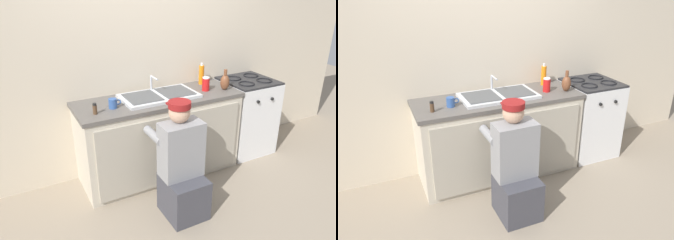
# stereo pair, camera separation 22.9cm
# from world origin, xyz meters

# --- Properties ---
(ground_plane) EXTENTS (12.00, 12.00, 0.00)m
(ground_plane) POSITION_xyz_m (0.00, 0.00, 0.00)
(ground_plane) COLOR gray
(back_wall) EXTENTS (6.00, 0.10, 2.50)m
(back_wall) POSITION_xyz_m (0.00, 0.65, 1.25)
(back_wall) COLOR beige
(back_wall) RESTS_ON ground_plane
(counter_cabinet) EXTENTS (1.74, 0.62, 0.87)m
(counter_cabinet) POSITION_xyz_m (0.00, 0.29, 0.44)
(counter_cabinet) COLOR beige
(counter_cabinet) RESTS_ON ground_plane
(countertop) EXTENTS (1.78, 0.62, 0.04)m
(countertop) POSITION_xyz_m (0.00, 0.30, 0.89)
(countertop) COLOR #5B5651
(countertop) RESTS_ON counter_cabinet
(sink_double_basin) EXTENTS (0.80, 0.44, 0.19)m
(sink_double_basin) POSITION_xyz_m (0.00, 0.30, 0.93)
(sink_double_basin) COLOR silver
(sink_double_basin) RESTS_ON countertop
(stove_range) EXTENTS (0.60, 0.62, 0.94)m
(stove_range) POSITION_xyz_m (1.20, 0.30, 0.47)
(stove_range) COLOR white
(stove_range) RESTS_ON ground_plane
(plumber_person) EXTENTS (0.42, 0.61, 1.10)m
(plumber_person) POSITION_xyz_m (-0.13, -0.41, 0.46)
(plumber_person) COLOR #3F3F47
(plumber_person) RESTS_ON ground_plane
(vase_decorative) EXTENTS (0.10, 0.10, 0.23)m
(vase_decorative) POSITION_xyz_m (0.76, 0.18, 1.00)
(vase_decorative) COLOR brown
(vase_decorative) RESTS_ON countertop
(coffee_mug) EXTENTS (0.13, 0.08, 0.10)m
(coffee_mug) POSITION_xyz_m (-0.52, 0.23, 0.96)
(coffee_mug) COLOR #335699
(coffee_mug) RESTS_ON countertop
(soap_bottle_orange) EXTENTS (0.06, 0.06, 0.25)m
(soap_bottle_orange) POSITION_xyz_m (0.64, 0.48, 1.02)
(soap_bottle_orange) COLOR orange
(soap_bottle_orange) RESTS_ON countertop
(spice_bottle_pepper) EXTENTS (0.04, 0.04, 0.10)m
(spice_bottle_pepper) POSITION_xyz_m (-0.72, 0.17, 0.96)
(spice_bottle_pepper) COLOR #513823
(spice_bottle_pepper) RESTS_ON countertop
(soda_cup_red) EXTENTS (0.08, 0.08, 0.15)m
(soda_cup_red) POSITION_xyz_m (0.55, 0.26, 0.99)
(soda_cup_red) COLOR red
(soda_cup_red) RESTS_ON countertop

